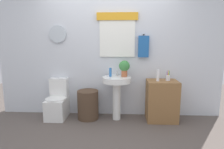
% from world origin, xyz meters
% --- Properties ---
extents(ground_plane, '(8.00, 8.00, 0.00)m').
position_xyz_m(ground_plane, '(0.00, 0.00, 0.00)').
color(ground_plane, '#564C47').
extents(back_wall, '(4.40, 0.18, 2.60)m').
position_xyz_m(back_wall, '(0.00, 1.15, 1.31)').
color(back_wall, silver).
rests_on(back_wall, ground_plane).
extents(toilet, '(0.38, 0.51, 0.77)m').
position_xyz_m(toilet, '(-0.98, 0.89, 0.29)').
color(toilet, white).
rests_on(toilet, ground_plane).
extents(laundry_hamper, '(0.40, 0.40, 0.55)m').
position_xyz_m(laundry_hamper, '(-0.38, 0.85, 0.27)').
color(laundry_hamper, '#4C3828').
rests_on(laundry_hamper, ground_plane).
extents(pedestal_sink, '(0.53, 0.53, 0.82)m').
position_xyz_m(pedestal_sink, '(0.16, 0.85, 0.62)').
color(pedestal_sink, white).
rests_on(pedestal_sink, ground_plane).
extents(faucet, '(0.03, 0.03, 0.10)m').
position_xyz_m(faucet, '(0.16, 0.97, 0.87)').
color(faucet, silver).
rests_on(faucet, pedestal_sink).
extents(wooden_cabinet, '(0.55, 0.44, 0.76)m').
position_xyz_m(wooden_cabinet, '(1.01, 0.85, 0.38)').
color(wooden_cabinet, olive).
rests_on(wooden_cabinet, ground_plane).
extents(soap_bottle, '(0.05, 0.05, 0.16)m').
position_xyz_m(soap_bottle, '(0.04, 0.90, 0.90)').
color(soap_bottle, '#2D6BB7').
rests_on(soap_bottle, pedestal_sink).
extents(potted_plant, '(0.20, 0.20, 0.30)m').
position_xyz_m(potted_plant, '(0.30, 0.91, 1.00)').
color(potted_plant, '#AD5B38').
rests_on(potted_plant, pedestal_sink).
extents(lotion_bottle, '(0.05, 0.05, 0.21)m').
position_xyz_m(lotion_bottle, '(0.91, 0.81, 0.86)').
color(lotion_bottle, white).
rests_on(lotion_bottle, wooden_cabinet).
extents(toothbrush_cup, '(0.08, 0.08, 0.19)m').
position_xyz_m(toothbrush_cup, '(1.10, 0.87, 0.81)').
color(toothbrush_cup, silver).
rests_on(toothbrush_cup, wooden_cabinet).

